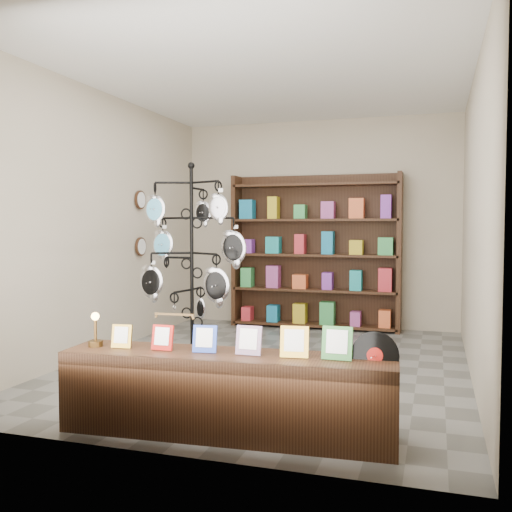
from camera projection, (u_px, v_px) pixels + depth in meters
The scene contains 6 objects.
ground at pixel (270, 364), 6.04m from camera, with size 5.00×5.00×0.00m, color slate.
room_envelope at pixel (270, 189), 5.94m from camera, with size 5.00×5.00×5.00m.
display_tree at pixel (192, 253), 5.50m from camera, with size 1.06×0.87×2.08m.
front_shelf at pixel (227, 394), 3.98m from camera, with size 2.37×0.63×0.83m.
back_shelving at pixel (315, 256), 8.17m from camera, with size 2.42×0.36×2.20m.
wall_clocks at pixel (140, 223), 7.32m from camera, with size 0.03×0.24×0.84m.
Camera 1 is at (1.66, -5.73, 1.46)m, focal length 40.00 mm.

